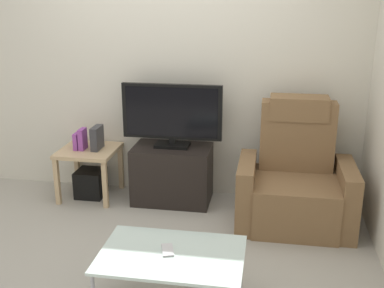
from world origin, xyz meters
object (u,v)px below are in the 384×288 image
at_px(book_middle, 83,139).
at_px(tv_stand, 172,174).
at_px(television, 172,114).
at_px(recliner_armchair, 295,182).
at_px(book_leftmost, 77,141).
at_px(subwoofer_box, 91,183).
at_px(game_console, 97,138).
at_px(cell_phone, 168,250).
at_px(side_table, 89,157).
at_px(coffee_table, 172,257).

bearing_deg(book_middle, tv_stand, 2.75).
height_order(television, recliner_armchair, television).
distance_m(recliner_armchair, book_leftmost, 2.09).
bearing_deg(tv_stand, subwoofer_box, -178.49).
relative_size(game_console, cell_phone, 1.50).
bearing_deg(book_leftmost, television, 3.76).
bearing_deg(book_leftmost, recliner_armchair, -5.55).
height_order(television, game_console, television).
bearing_deg(subwoofer_box, tv_stand, 1.51).
distance_m(television, book_middle, 0.91).
relative_size(side_table, game_console, 2.40).
bearing_deg(coffee_table, cell_phone, 140.80).
distance_m(book_middle, coffee_table, 1.99).
relative_size(television, cell_phone, 6.24).
xyz_separation_m(tv_stand, subwoofer_box, (-0.82, -0.02, -0.14)).
xyz_separation_m(subwoofer_box, coffee_table, (1.16, -1.59, 0.23)).
bearing_deg(tv_stand, book_leftmost, -177.41).
height_order(book_middle, game_console, game_console).
height_order(recliner_armchair, cell_phone, recliner_armchair).
bearing_deg(game_console, subwoofer_box, -173.66).
relative_size(book_middle, game_console, 0.91).
bearing_deg(cell_phone, television, 83.50).
relative_size(subwoofer_box, cell_phone, 1.79).
height_order(tv_stand, cell_phone, tv_stand).
relative_size(tv_stand, cell_phone, 4.89).
height_order(subwoofer_box, coffee_table, coffee_table).
height_order(side_table, book_middle, book_middle).
bearing_deg(book_leftmost, side_table, 11.31).
distance_m(tv_stand, recliner_armchair, 1.17).
bearing_deg(game_console, tv_stand, 0.92).
height_order(tv_stand, subwoofer_box, tv_stand).
distance_m(subwoofer_box, cell_phone, 1.94).
xyz_separation_m(tv_stand, cell_phone, (0.30, -1.58, 0.12)).
distance_m(side_table, coffee_table, 1.96).
xyz_separation_m(tv_stand, book_leftmost, (-0.92, -0.04, 0.30)).
bearing_deg(subwoofer_box, book_leftmost, -168.69).
distance_m(subwoofer_box, game_console, 0.48).
distance_m(television, side_table, 0.94).
relative_size(tv_stand, coffee_table, 0.82).
relative_size(tv_stand, subwoofer_box, 2.74).
bearing_deg(cell_phone, side_table, 108.60).
height_order(subwoofer_box, game_console, game_console).
relative_size(television, coffee_table, 1.04).
xyz_separation_m(television, book_leftmost, (-0.92, -0.06, -0.29)).
xyz_separation_m(book_middle, game_console, (0.13, 0.03, 0.01)).
xyz_separation_m(tv_stand, game_console, (-0.73, -0.01, 0.33)).
bearing_deg(recliner_armchair, subwoofer_box, 178.23).
xyz_separation_m(television, recliner_armchair, (1.14, -0.26, -0.49)).
relative_size(recliner_armchair, game_console, 4.81).
bearing_deg(coffee_table, book_leftmost, 128.80).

